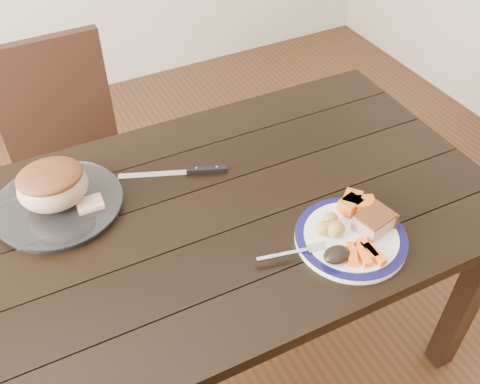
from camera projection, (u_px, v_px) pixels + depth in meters
name	position (u px, v px, depth m)	size (l,w,h in m)	color
ground	(218.00, 354.00, 1.97)	(4.00, 4.00, 0.00)	#472B16
dining_table	(212.00, 233.00, 1.53)	(1.62, 0.93, 0.75)	black
chair_far	(71.00, 151.00, 2.01)	(0.43, 0.44, 0.93)	black
dinner_plate	(351.00, 238.00, 1.38)	(0.29, 0.29, 0.02)	white
plate_rim	(351.00, 236.00, 1.37)	(0.29, 0.29, 0.02)	#0D0B39
serving_platter	(59.00, 205.00, 1.47)	(0.34, 0.34, 0.02)	white
pork_slice	(374.00, 223.00, 1.37)	(0.09, 0.07, 0.04)	tan
roasted_potatoes	(331.00, 226.00, 1.36)	(0.08, 0.08, 0.04)	gold
carrot_batons	(364.00, 253.00, 1.31)	(0.09, 0.10, 0.02)	orange
pumpkin_wedges	(355.00, 204.00, 1.43)	(0.10, 0.10, 0.04)	orange
dark_mushroom	(337.00, 255.00, 1.30)	(0.07, 0.05, 0.03)	black
fork	(296.00, 252.00, 1.33)	(0.18, 0.06, 0.00)	silver
roast_joint	(53.00, 187.00, 1.42)	(0.19, 0.16, 0.12)	tan
cut_slice	(90.00, 204.00, 1.44)	(0.07, 0.06, 0.02)	tan
carving_knife	(193.00, 171.00, 1.58)	(0.31, 0.14, 0.01)	silver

